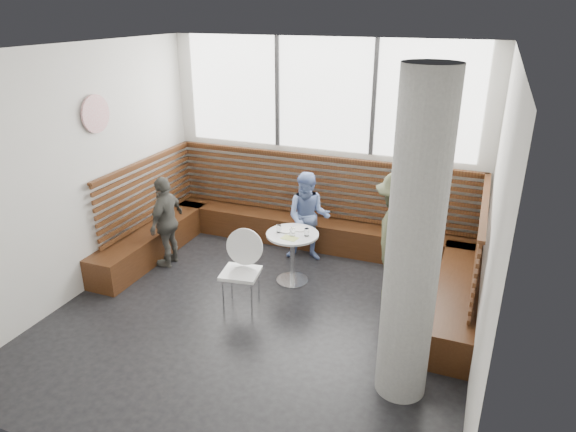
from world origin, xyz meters
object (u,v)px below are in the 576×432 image
at_px(concrete_column, 414,246).
at_px(cafe_table, 292,247).
at_px(cafe_chair, 243,263).
at_px(adult_man, 399,239).
at_px(child_left, 167,221).
at_px(child_back, 308,217).

xyz_separation_m(concrete_column, cafe_table, (-1.80, 1.63, -1.07)).
bearing_deg(cafe_table, concrete_column, -42.26).
xyz_separation_m(cafe_chair, adult_man, (1.79, 0.79, 0.30)).
height_order(concrete_column, cafe_table, concrete_column).
xyz_separation_m(cafe_table, adult_man, (1.42, 0.01, 0.36)).
xyz_separation_m(cafe_table, cafe_chair, (-0.37, -0.78, 0.06)).
height_order(concrete_column, child_left, concrete_column).
bearing_deg(cafe_chair, cafe_table, 56.13).
xyz_separation_m(concrete_column, child_back, (-1.83, 2.38, -0.91)).
bearing_deg(concrete_column, adult_man, 102.80).
relative_size(concrete_column, child_back, 2.34).
relative_size(cafe_chair, child_back, 0.73).
bearing_deg(adult_man, child_back, 63.37).
bearing_deg(cafe_chair, child_back, 69.06).
relative_size(adult_man, child_back, 1.30).
bearing_deg(adult_man, concrete_column, -166.96).
height_order(cafe_table, child_left, child_left).
bearing_deg(cafe_table, child_back, 92.59).
bearing_deg(concrete_column, child_back, 127.58).
bearing_deg(child_left, adult_man, 89.67).
distance_m(adult_man, child_back, 1.65).
relative_size(concrete_column, child_left, 2.34).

